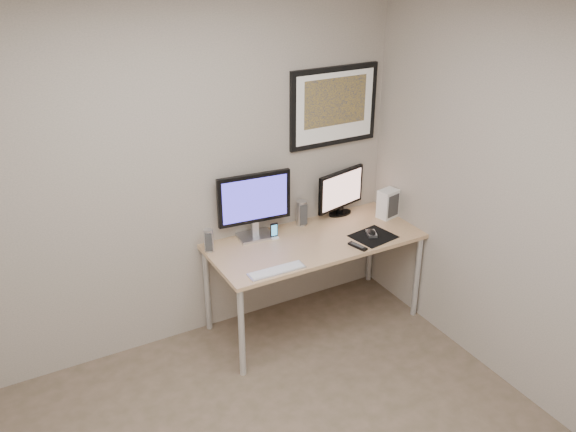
{
  "coord_description": "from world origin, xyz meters",
  "views": [
    {
      "loc": [
        -1.12,
        -2.09,
        2.83
      ],
      "look_at": [
        0.63,
        1.1,
        1.11
      ],
      "focal_mm": 38.0,
      "sensor_mm": 36.0,
      "label": 1
    }
  ],
  "objects_px": {
    "framed_art": "(334,106)",
    "speaker_right": "(301,213)",
    "desk": "(315,247)",
    "keyboard": "(277,270)",
    "phone_dock": "(274,231)",
    "monitor_large": "(254,203)",
    "monitor_tv": "(341,191)",
    "fan_unit": "(388,204)",
    "speaker_left": "(209,240)"
  },
  "relations": [
    {
      "from": "framed_art",
      "to": "speaker_right",
      "type": "xyz_separation_m",
      "value": [
        -0.31,
        -0.06,
        -0.79
      ]
    },
    {
      "from": "desk",
      "to": "speaker_right",
      "type": "distance_m",
      "value": 0.32
    },
    {
      "from": "keyboard",
      "to": "phone_dock",
      "type": "bearing_deg",
      "value": 65.23
    },
    {
      "from": "monitor_large",
      "to": "monitor_tv",
      "type": "distance_m",
      "value": 0.79
    },
    {
      "from": "keyboard",
      "to": "fan_unit",
      "type": "bearing_deg",
      "value": 16.73
    },
    {
      "from": "speaker_right",
      "to": "phone_dock",
      "type": "distance_m",
      "value": 0.32
    },
    {
      "from": "framed_art",
      "to": "fan_unit",
      "type": "bearing_deg",
      "value": -36.65
    },
    {
      "from": "framed_art",
      "to": "monitor_large",
      "type": "bearing_deg",
      "value": -173.46
    },
    {
      "from": "fan_unit",
      "to": "keyboard",
      "type": "bearing_deg",
      "value": -177.2
    },
    {
      "from": "speaker_left",
      "to": "desk",
      "type": "bearing_deg",
      "value": 6.96
    },
    {
      "from": "desk",
      "to": "speaker_left",
      "type": "height_order",
      "value": "speaker_left"
    },
    {
      "from": "phone_dock",
      "to": "framed_art",
      "type": "bearing_deg",
      "value": 19.53
    },
    {
      "from": "framed_art",
      "to": "fan_unit",
      "type": "relative_size",
      "value": 3.23
    },
    {
      "from": "speaker_right",
      "to": "framed_art",
      "type": "bearing_deg",
      "value": 17.87
    },
    {
      "from": "monitor_large",
      "to": "speaker_left",
      "type": "height_order",
      "value": "monitor_large"
    },
    {
      "from": "speaker_left",
      "to": "monitor_tv",
      "type": "bearing_deg",
      "value": 26.25
    },
    {
      "from": "monitor_large",
      "to": "speaker_left",
      "type": "bearing_deg",
      "value": -170.08
    },
    {
      "from": "desk",
      "to": "phone_dock",
      "type": "relative_size",
      "value": 12.76
    },
    {
      "from": "monitor_tv",
      "to": "fan_unit",
      "type": "height_order",
      "value": "monitor_tv"
    },
    {
      "from": "desk",
      "to": "speaker_right",
      "type": "bearing_deg",
      "value": 81.74
    },
    {
      "from": "monitor_tv",
      "to": "speaker_right",
      "type": "bearing_deg",
      "value": 168.5
    },
    {
      "from": "monitor_large",
      "to": "keyboard",
      "type": "height_order",
      "value": "monitor_large"
    },
    {
      "from": "monitor_tv",
      "to": "keyboard",
      "type": "bearing_deg",
      "value": -161.3
    },
    {
      "from": "desk",
      "to": "keyboard",
      "type": "height_order",
      "value": "keyboard"
    },
    {
      "from": "speaker_right",
      "to": "keyboard",
      "type": "height_order",
      "value": "speaker_right"
    },
    {
      "from": "speaker_right",
      "to": "monitor_large",
      "type": "bearing_deg",
      "value": -170.8
    },
    {
      "from": "desk",
      "to": "monitor_large",
      "type": "distance_m",
      "value": 0.57
    },
    {
      "from": "speaker_right",
      "to": "keyboard",
      "type": "relative_size",
      "value": 0.5
    },
    {
      "from": "framed_art",
      "to": "keyboard",
      "type": "xyz_separation_m",
      "value": [
        -0.82,
        -0.61,
        -0.88
      ]
    },
    {
      "from": "speaker_left",
      "to": "keyboard",
      "type": "xyz_separation_m",
      "value": [
        0.29,
        -0.49,
        -0.08
      ]
    },
    {
      "from": "monitor_tv",
      "to": "keyboard",
      "type": "relative_size",
      "value": 1.17
    },
    {
      "from": "keyboard",
      "to": "monitor_tv",
      "type": "bearing_deg",
      "value": 33.34
    },
    {
      "from": "framed_art",
      "to": "speaker_left",
      "type": "xyz_separation_m",
      "value": [
        -1.11,
        -0.11,
        -0.81
      ]
    },
    {
      "from": "framed_art",
      "to": "monitor_tv",
      "type": "xyz_separation_m",
      "value": [
        0.06,
        -0.05,
        -0.69
      ]
    },
    {
      "from": "monitor_tv",
      "to": "phone_dock",
      "type": "relative_size",
      "value": 3.77
    },
    {
      "from": "monitor_large",
      "to": "fan_unit",
      "type": "height_order",
      "value": "monitor_large"
    },
    {
      "from": "speaker_left",
      "to": "speaker_right",
      "type": "relative_size",
      "value": 0.84
    },
    {
      "from": "desk",
      "to": "fan_unit",
      "type": "bearing_deg",
      "value": 4.86
    },
    {
      "from": "monitor_tv",
      "to": "fan_unit",
      "type": "bearing_deg",
      "value": -49.86
    },
    {
      "from": "monitor_tv",
      "to": "phone_dock",
      "type": "distance_m",
      "value": 0.69
    },
    {
      "from": "speaker_left",
      "to": "fan_unit",
      "type": "xyz_separation_m",
      "value": [
        1.47,
        -0.16,
        0.03
      ]
    },
    {
      "from": "framed_art",
      "to": "monitor_tv",
      "type": "bearing_deg",
      "value": -39.23
    },
    {
      "from": "desk",
      "to": "framed_art",
      "type": "relative_size",
      "value": 2.13
    },
    {
      "from": "framed_art",
      "to": "monitor_large",
      "type": "height_order",
      "value": "framed_art"
    },
    {
      "from": "monitor_tv",
      "to": "keyboard",
      "type": "distance_m",
      "value": 1.06
    },
    {
      "from": "framed_art",
      "to": "keyboard",
      "type": "bearing_deg",
      "value": -143.48
    },
    {
      "from": "phone_dock",
      "to": "keyboard",
      "type": "xyz_separation_m",
      "value": [
        -0.21,
        -0.44,
        -0.06
      ]
    },
    {
      "from": "speaker_left",
      "to": "speaker_right",
      "type": "distance_m",
      "value": 0.8
    },
    {
      "from": "framed_art",
      "to": "fan_unit",
      "type": "xyz_separation_m",
      "value": [
        0.36,
        -0.27,
        -0.78
      ]
    },
    {
      "from": "speaker_left",
      "to": "fan_unit",
      "type": "distance_m",
      "value": 1.48
    }
  ]
}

